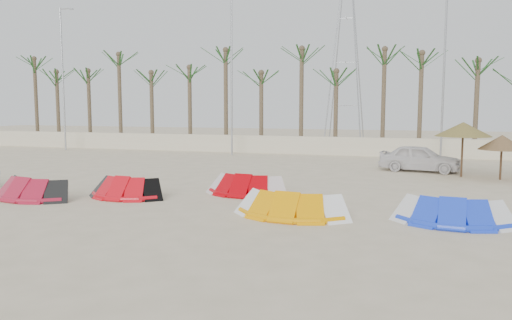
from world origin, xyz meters
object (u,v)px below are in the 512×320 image
(kite_orange, at_px, (293,202))
(parasol_left, at_px, (463,129))
(kite_blue, at_px, (452,209))
(kite_red_mid, at_px, (129,186))
(parasol_mid, at_px, (502,142))
(kite_red_left, at_px, (36,187))
(car, at_px, (420,158))
(kite_red_right, at_px, (248,183))

(kite_orange, xyz_separation_m, parasol_left, (6.11, 10.87, 1.94))
(kite_orange, bearing_deg, kite_blue, 4.63)
(kite_red_mid, bearing_deg, parasol_mid, 31.76)
(parasol_mid, bearing_deg, kite_orange, -126.87)
(kite_red_mid, height_order, kite_blue, same)
(kite_red_left, distance_m, parasol_mid, 20.67)
(parasol_mid, bearing_deg, kite_red_mid, -148.24)
(parasol_mid, bearing_deg, kite_red_left, -150.44)
(kite_blue, xyz_separation_m, parasol_mid, (2.98, 10.01, 1.37))
(kite_red_mid, relative_size, parasol_left, 1.15)
(kite_orange, height_order, parasol_left, parasol_left)
(kite_red_left, bearing_deg, car, 40.46)
(parasol_left, distance_m, car, 2.98)
(kite_red_mid, distance_m, parasol_left, 16.13)
(kite_red_right, relative_size, car, 0.81)
(kite_red_mid, xyz_separation_m, car, (10.96, 11.07, 0.30))
(kite_red_right, relative_size, kite_blue, 0.98)
(parasol_left, height_order, car, parasol_left)
(kite_orange, relative_size, kite_blue, 1.08)
(car, bearing_deg, kite_blue, -166.55)
(parasol_mid, height_order, car, parasol_mid)
(kite_red_mid, relative_size, kite_red_right, 0.92)
(parasol_left, bearing_deg, kite_red_left, -146.78)
(car, bearing_deg, kite_red_left, 140.89)
(kite_orange, bearing_deg, kite_red_right, 127.73)
(parasol_mid, xyz_separation_m, car, (-3.61, 2.04, -1.07))
(parasol_left, bearing_deg, kite_blue, -97.06)
(kite_red_right, distance_m, car, 11.35)
(parasol_mid, bearing_deg, kite_red_right, -145.68)
(parasol_mid, relative_size, car, 0.51)
(kite_red_mid, height_order, kite_orange, same)
(kite_red_right, distance_m, parasol_left, 11.67)
(kite_red_right, height_order, kite_orange, same)
(kite_red_left, xyz_separation_m, parasol_left, (16.26, 10.65, 1.94))
(kite_red_mid, relative_size, car, 0.74)
(kite_orange, bearing_deg, kite_red_left, 178.76)
(kite_red_right, distance_m, kite_blue, 7.95)
(kite_red_left, height_order, kite_blue, same)
(car, bearing_deg, parasol_left, -118.72)
(kite_red_left, xyz_separation_m, parasol_mid, (17.94, 10.18, 1.36))
(kite_orange, xyz_separation_m, kite_blue, (4.82, 0.39, -0.00))
(kite_orange, relative_size, car, 0.89)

